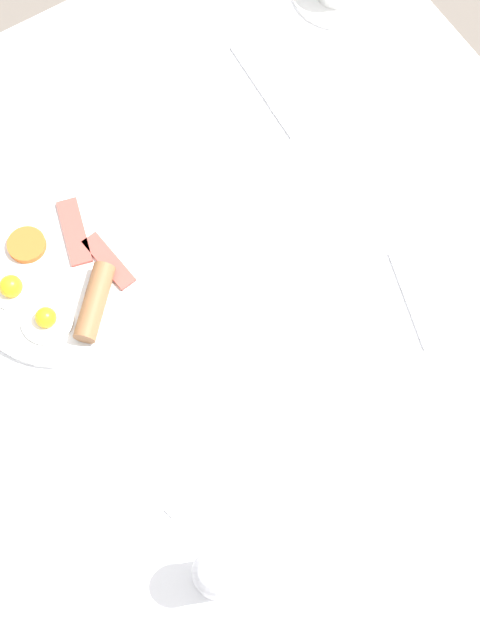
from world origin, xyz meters
TOP-DOWN VIEW (x-y plane):
  - ground_plane at (0.00, 0.00)m, footprint 8.00×8.00m
  - table at (0.00, 0.00)m, footprint 1.10×1.23m
  - breakfast_plate at (-0.17, 0.18)m, footprint 0.26×0.26m
  - pepper_grinder at (-0.20, -0.27)m, footprint 0.05×0.05m
  - fork_by_plate at (0.23, 0.30)m, footprint 0.02×0.19m
  - knife_by_plate at (-0.11, -0.14)m, footprint 0.22×0.07m
  - spoon_for_tea at (0.22, -0.09)m, footprint 0.06×0.15m

SIDE VIEW (x-z plane):
  - ground_plane at x=0.00m, z-range 0.00..0.00m
  - table at x=0.00m, z-range 0.32..1.10m
  - knife_by_plate at x=-0.11m, z-range 0.77..0.78m
  - spoon_for_tea at x=0.22m, z-range 0.77..0.78m
  - fork_by_plate at x=0.23m, z-range 0.77..0.78m
  - breakfast_plate at x=-0.17m, z-range 0.76..0.80m
  - pepper_grinder at x=-0.20m, z-range 0.78..0.89m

